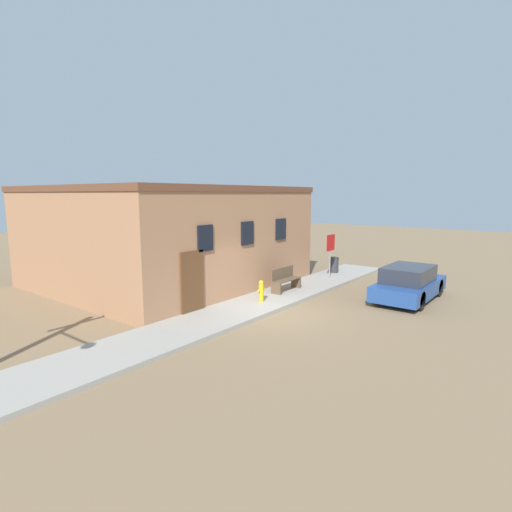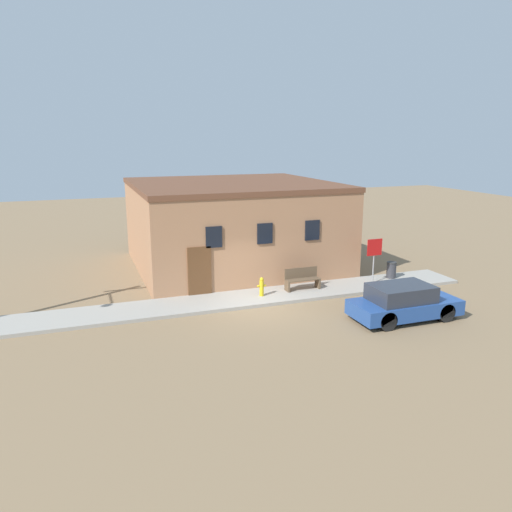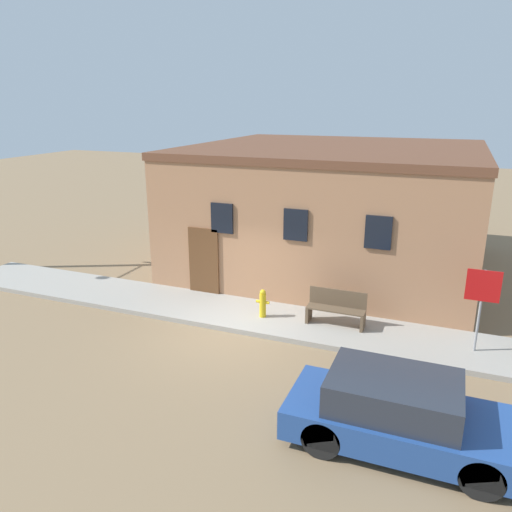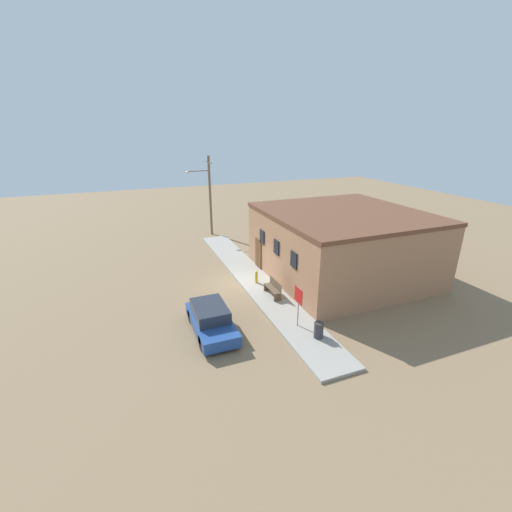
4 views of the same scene
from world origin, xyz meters
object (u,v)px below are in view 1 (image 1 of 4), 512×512
Objects in this scene: fire_hydrant at (261,291)px; trash_bin at (334,265)px; bench at (285,280)px; parked_car at (409,284)px; stop_sign at (330,247)px.

fire_hydrant reaches higher than trash_bin.
bench is 0.38× the size of parked_car.
stop_sign is 2.66× the size of trash_bin.
fire_hydrant is at bearing -176.02° from trash_bin.
stop_sign is 4.37m from parked_car.
stop_sign reaches higher than trash_bin.
trash_bin is (4.73, 0.19, -0.07)m from bench.
fire_hydrant is 0.52× the size of bench.
parked_car is at bearing -63.73° from bench.
bench reaches higher than trash_bin.
stop_sign reaches higher than bench.
trash_bin is at bearing 2.26° from bench.
fire_hydrant is at bearing -171.98° from bench.
stop_sign is 1.32× the size of bench.
stop_sign is (5.45, 0.04, 1.04)m from fire_hydrant.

